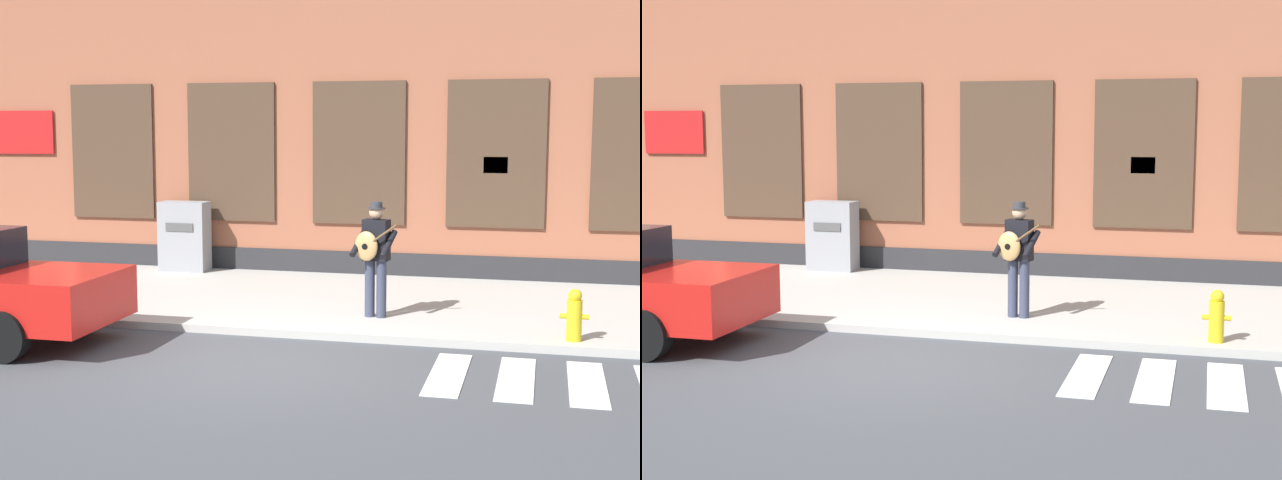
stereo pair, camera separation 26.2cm
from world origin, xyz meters
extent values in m
plane|color=#424449|center=(0.00, 0.00, 0.00)|extent=(160.00, 160.00, 0.00)
cube|color=#ADAAA3|center=(0.00, 3.97, 0.06)|extent=(28.00, 5.05, 0.11)
cube|color=#99563D|center=(0.00, 8.49, 4.18)|extent=(28.00, 4.00, 8.36)
cube|color=#28282B|center=(0.00, 6.47, 0.28)|extent=(28.00, 0.04, 0.55)
cube|color=#473323|center=(-5.16, 6.46, 2.45)|extent=(1.80, 0.06, 2.72)
cube|color=black|center=(-5.16, 6.45, 2.45)|extent=(1.68, 0.03, 2.60)
cube|color=#473323|center=(-2.58, 6.46, 2.45)|extent=(1.80, 0.06, 2.72)
cube|color=black|center=(-2.58, 6.45, 2.45)|extent=(1.68, 0.03, 2.60)
cube|color=#473323|center=(0.00, 6.46, 2.45)|extent=(1.80, 0.06, 2.72)
cube|color=black|center=(0.00, 6.45, 2.45)|extent=(1.68, 0.03, 2.60)
cube|color=#473323|center=(2.58, 6.46, 2.45)|extent=(1.80, 0.06, 2.72)
cube|color=black|center=(2.58, 6.45, 2.45)|extent=(1.68, 0.03, 2.60)
cube|color=red|center=(-7.20, 6.45, 2.84)|extent=(1.40, 0.04, 0.90)
cube|color=yellow|center=(2.58, 6.44, 2.25)|extent=(0.44, 0.02, 0.30)
cube|color=silver|center=(2.43, 0.14, 0.01)|extent=(0.42, 1.90, 0.01)
cube|color=silver|center=(3.23, 0.14, 0.01)|extent=(0.42, 1.90, 0.01)
cube|color=silver|center=(4.03, 0.14, 0.01)|extent=(0.42, 1.90, 0.01)
cube|color=silver|center=(-2.11, 0.79, 0.74)|extent=(0.06, 0.24, 0.12)
cube|color=silver|center=(-2.10, -0.35, 0.74)|extent=(0.06, 0.24, 0.12)
cylinder|color=black|center=(-3.04, 1.09, 0.33)|extent=(0.66, 0.25, 0.66)
cylinder|color=black|center=(-3.02, -0.66, 0.33)|extent=(0.66, 0.25, 0.66)
cylinder|color=#33384C|center=(1.17, 2.62, 0.54)|extent=(0.15, 0.15, 0.86)
cylinder|color=#33384C|center=(0.99, 2.64, 0.54)|extent=(0.15, 0.15, 0.86)
cube|color=black|center=(1.08, 2.64, 1.28)|extent=(0.42, 0.30, 0.61)
sphere|color=tan|center=(1.08, 2.64, 1.69)|extent=(0.22, 0.22, 0.22)
cylinder|color=#333338|center=(1.08, 2.64, 1.75)|extent=(0.27, 0.28, 0.02)
cylinder|color=#333338|center=(1.08, 2.64, 1.80)|extent=(0.18, 0.18, 0.09)
cylinder|color=black|center=(1.29, 2.49, 1.24)|extent=(0.20, 0.52, 0.39)
cylinder|color=black|center=(0.82, 2.59, 1.24)|extent=(0.20, 0.52, 0.39)
ellipsoid|color=tan|center=(0.96, 2.48, 1.20)|extent=(0.38, 0.19, 0.44)
cylinder|color=black|center=(0.95, 2.42, 1.20)|extent=(0.09, 0.03, 0.09)
cylinder|color=brown|center=(1.21, 2.40, 1.38)|extent=(0.47, 0.14, 0.34)
cube|color=gray|center=(-3.43, 6.04, 0.80)|extent=(0.95, 0.50, 1.37)
cube|color=#4C4C4C|center=(-3.43, 5.78, 1.01)|extent=(0.57, 0.02, 0.16)
cylinder|color=gold|center=(3.91, 1.79, 0.39)|extent=(0.20, 0.20, 0.55)
sphere|color=gold|center=(3.91, 1.79, 0.72)|extent=(0.18, 0.18, 0.18)
cylinder|color=gold|center=(3.77, 1.79, 0.44)|extent=(0.10, 0.07, 0.07)
cylinder|color=gold|center=(4.05, 1.79, 0.44)|extent=(0.10, 0.07, 0.07)
camera|label=1|loc=(3.52, -10.25, 2.91)|focal=50.00mm
camera|label=2|loc=(3.77, -10.18, 2.91)|focal=50.00mm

